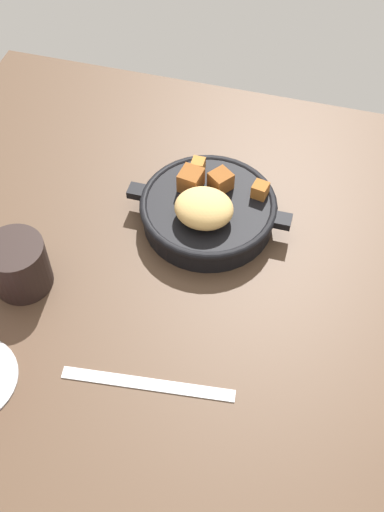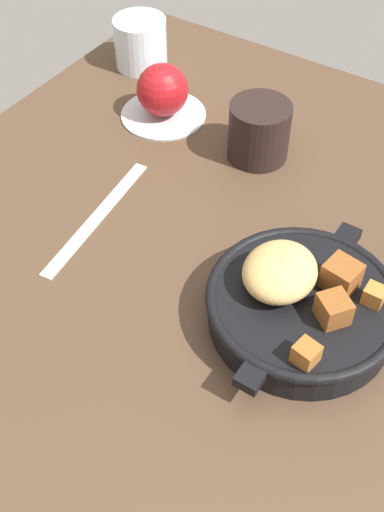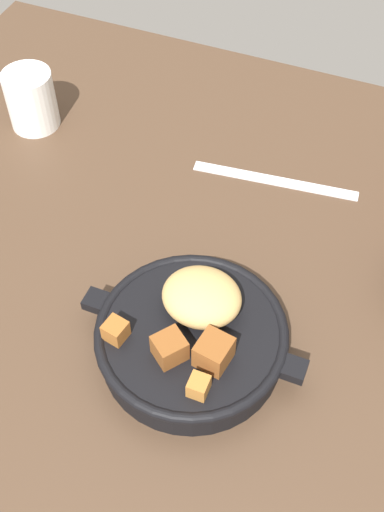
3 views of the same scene
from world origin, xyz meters
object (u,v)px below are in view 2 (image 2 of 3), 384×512
object	(u,v)px
cast_iron_skillet	(301,303)
red_apple	(163,90)
butter_knife	(97,216)
water_glass_short	(141,43)
coffee_mug_dark	(259,131)

from	to	relation	value
cast_iron_skillet	red_apple	distance (cm)	39.62
red_apple	butter_knife	xyz separation A→B (cm)	(-21.68, -5.27, -4.07)
water_glass_short	coffee_mug_dark	distance (cm)	27.94
red_apple	butter_knife	size ratio (longest dim) A/B	0.34
butter_knife	water_glass_short	distance (cm)	34.94
red_apple	water_glass_short	bearing A→B (deg)	48.85
red_apple	water_glass_short	xyz separation A→B (cm)	(9.25, 10.58, -0.48)
cast_iron_skillet	water_glass_short	distance (cm)	53.58
cast_iron_skillet	butter_knife	bearing A→B (deg)	88.75
coffee_mug_dark	water_glass_short	bearing A→B (deg)	69.66
cast_iron_skillet	butter_knife	world-z (taller)	cast_iron_skillet
butter_knife	water_glass_short	world-z (taller)	water_glass_short
red_apple	coffee_mug_dark	bearing A→B (deg)	-91.69
cast_iron_skillet	butter_knife	xyz separation A→B (cm)	(0.60, 27.47, -2.76)
water_glass_short	coffee_mug_dark	world-z (taller)	coffee_mug_dark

